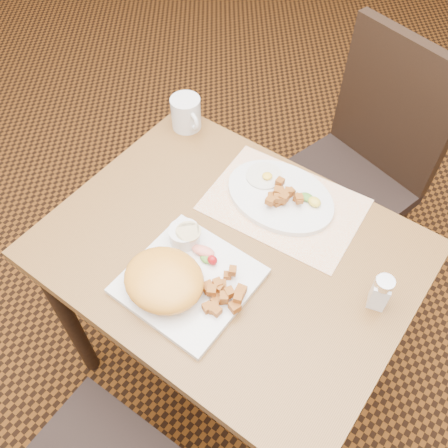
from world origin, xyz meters
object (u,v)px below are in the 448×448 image
(plate_oval, at_px, (280,196))
(salt_shaker, at_px, (380,292))
(table, at_px, (229,271))
(plate_square, at_px, (189,281))
(coffee_mug, at_px, (186,113))
(chair_far, at_px, (359,163))

(plate_oval, bearing_deg, salt_shaker, -21.47)
(table, bearing_deg, salt_shaker, 11.27)
(plate_square, distance_m, coffee_mug, 0.56)
(table, xyz_separation_m, plate_oval, (0.02, 0.21, 0.12))
(plate_square, xyz_separation_m, coffee_mug, (-0.35, 0.43, 0.04))
(plate_square, xyz_separation_m, plate_oval, (0.03, 0.35, 0.00))
(table, relative_size, chair_far, 0.93)
(plate_square, bearing_deg, chair_far, 84.03)
(table, distance_m, chair_far, 0.68)
(chair_far, bearing_deg, plate_oval, 98.52)
(table, height_order, salt_shaker, salt_shaker)
(plate_square, bearing_deg, coffee_mug, 129.40)
(plate_oval, distance_m, salt_shaker, 0.38)
(chair_far, xyz_separation_m, coffee_mug, (-0.44, -0.38, 0.26))
(table, height_order, plate_square, plate_square)
(chair_far, xyz_separation_m, plate_oval, (-0.05, -0.46, 0.22))
(chair_far, distance_m, plate_oval, 0.51)
(chair_far, distance_m, plate_square, 0.84)
(salt_shaker, bearing_deg, chair_far, 116.37)
(table, relative_size, coffee_mug, 7.78)
(plate_oval, relative_size, salt_shaker, 3.05)
(plate_oval, bearing_deg, table, -94.17)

